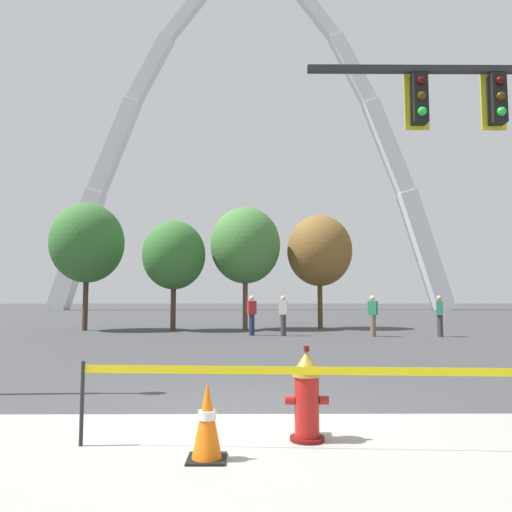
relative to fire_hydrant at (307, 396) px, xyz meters
name	(u,v)px	position (x,y,z in m)	size (l,w,h in m)	color
ground_plane	(243,413)	(-0.70, 1.26, -0.47)	(240.00, 240.00, 0.00)	#3D3D3F
fire_hydrant	(307,396)	(0.00, 0.00, 0.00)	(0.46, 0.48, 0.99)	#5E0F0D
caution_tape_barrier	(341,390)	(0.30, -0.34, 0.13)	(5.26, 0.36, 0.86)	#232326
traffic_cone_by_hydrant	(207,421)	(-1.00, -0.60, -0.11)	(0.36, 0.36, 0.73)	black
monument_arch	(252,153)	(-0.70, 54.42, 19.38)	(50.05, 2.18, 45.03)	silver
tree_far_left	(87,243)	(-8.31, 17.14, 3.59)	(3.39, 3.39, 5.93)	#473323
tree_left_mid	(174,255)	(-4.22, 16.99, 3.01)	(2.91, 2.91, 5.09)	#473323
tree_center_left	(245,245)	(-0.92, 17.81, 3.56)	(3.36, 3.36, 5.88)	brown
tree_center_right	(319,251)	(2.73, 18.37, 3.36)	(3.19, 3.19, 5.59)	brown
pedestrian_walking_left	(283,315)	(0.64, 13.96, 0.35)	(0.38, 0.27, 1.59)	#38383D
pedestrian_standing_center	(373,315)	(4.12, 13.59, 0.35)	(0.39, 0.36, 1.59)	brown
pedestrian_walking_right	(252,315)	(-0.61, 14.18, 0.35)	(0.39, 0.30, 1.59)	#232847
pedestrian_near_trees	(440,316)	(6.68, 13.48, 0.35)	(0.33, 0.39, 1.59)	#38383D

